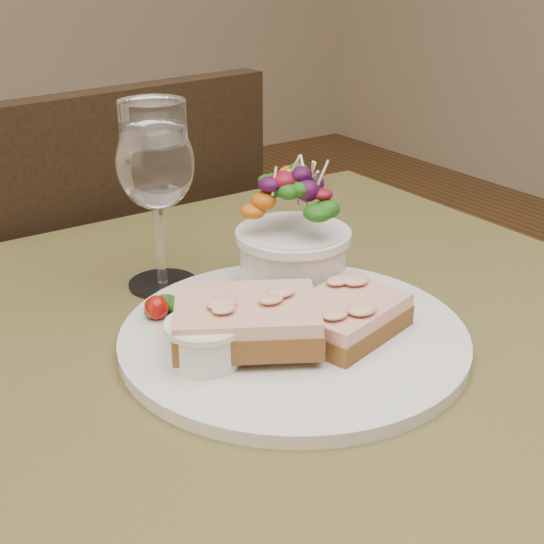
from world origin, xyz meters
TOP-DOWN VIEW (x-y plane):
  - cafe_table at (0.00, 0.00)m, footprint 0.80×0.80m
  - chair_far at (0.06, 0.63)m, footprint 0.46×0.46m
  - dinner_plate at (0.02, 0.01)m, footprint 0.31×0.31m
  - sandwich_front at (0.05, -0.01)m, footprint 0.12×0.10m
  - sandwich_back at (-0.03, 0.01)m, footprint 0.15×0.14m
  - ramekin at (-0.07, 0.01)m, footprint 0.06×0.06m
  - salad_bowl at (0.07, 0.08)m, footprint 0.10×0.10m
  - garnish at (-0.06, 0.11)m, footprint 0.05×0.04m
  - wine_glass at (-0.02, 0.19)m, footprint 0.08×0.08m

SIDE VIEW (x-z plane):
  - chair_far at x=0.06m, z-range -0.16..0.74m
  - cafe_table at x=0.00m, z-range 0.27..1.02m
  - dinner_plate at x=0.02m, z-range 0.75..0.76m
  - garnish at x=-0.06m, z-range 0.76..0.78m
  - sandwich_front at x=0.05m, z-range 0.76..0.79m
  - ramekin at x=-0.07m, z-range 0.76..0.80m
  - sandwich_back at x=-0.03m, z-range 0.77..0.80m
  - salad_bowl at x=0.07m, z-range 0.76..0.88m
  - wine_glass at x=-0.02m, z-range 0.79..0.96m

